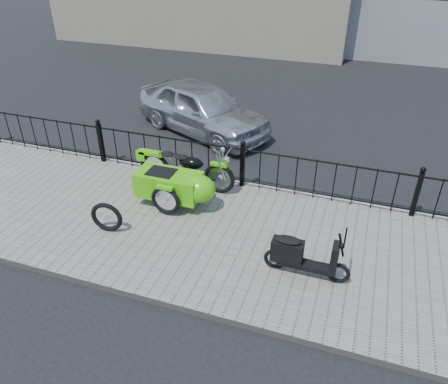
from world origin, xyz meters
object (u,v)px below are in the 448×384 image
(spare_tire, at_px, (107,217))
(scooter, at_px, (301,256))
(motorcycle_sidecar, at_px, (180,182))
(sedan_car, at_px, (202,108))

(spare_tire, bearing_deg, scooter, 0.14)
(motorcycle_sidecar, relative_size, spare_tire, 3.71)
(sedan_car, bearing_deg, spare_tire, -155.15)
(scooter, relative_size, sedan_car, 0.35)
(scooter, distance_m, spare_tire, 3.60)
(motorcycle_sidecar, xyz_separation_m, scooter, (2.71, -1.34, -0.10))
(motorcycle_sidecar, height_order, sedan_car, sedan_car)
(motorcycle_sidecar, bearing_deg, spare_tire, -123.20)
(scooter, bearing_deg, sedan_car, 126.19)
(motorcycle_sidecar, distance_m, sedan_car, 3.82)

